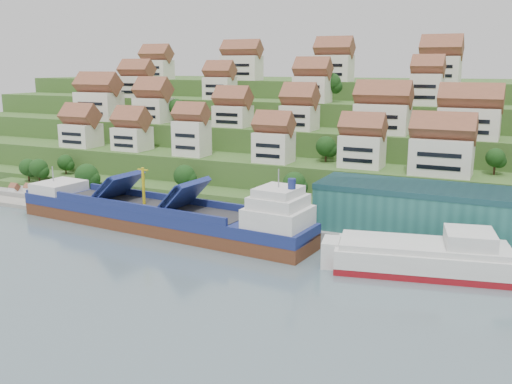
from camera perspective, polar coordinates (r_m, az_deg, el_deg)
The scene contains 11 objects.
ground at distance 124.00m, azimuth -5.58°, elevation -4.60°, with size 300.00×300.00×0.00m, color slate.
quay at distance 128.50m, azimuth 5.58°, elevation -3.47°, with size 180.00×14.00×2.20m, color gray.
pebble_beach at distance 168.48m, azimuth -20.62°, elevation -0.57°, with size 45.00×20.00×1.00m, color gray.
hillside at distance 215.48m, azimuth 8.65°, elevation 5.57°, with size 260.00×128.00×31.00m.
hillside_village at distance 172.66m, azimuth 4.72°, elevation 8.44°, with size 156.40×61.42×28.72m.
hillside_trees at distance 162.99m, azimuth -2.08°, elevation 5.24°, with size 139.87×62.73×30.88m.
warehouse at distance 122.35m, azimuth 20.22°, elevation -2.07°, with size 60.00×15.00×10.00m, color #23605B.
flagpole at distance 123.11m, azimuth 4.02°, elevation -1.37°, with size 1.28×0.16×8.00m.
beach_huts at distance 168.74m, azimuth -21.43°, elevation -0.06°, with size 14.40×3.70×2.20m.
cargo_ship at distance 129.27m, azimuth -9.08°, elevation -2.51°, with size 75.77×18.01×16.61m.
second_ship at distance 107.33m, azimuth 16.68°, elevation -6.34°, with size 32.50×17.50×8.94m.
Camera 1 is at (61.26, -101.40, 36.61)m, focal length 40.00 mm.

